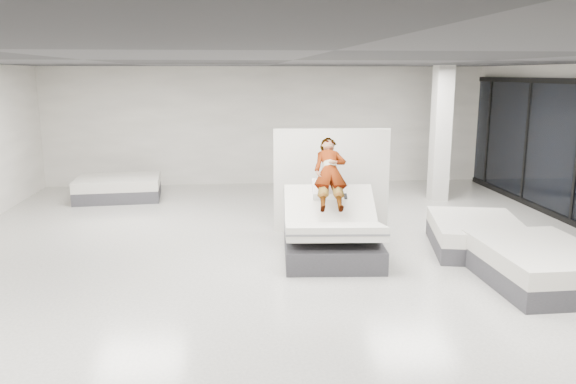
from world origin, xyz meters
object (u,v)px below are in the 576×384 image
(flat_bed_right_far, at_px, (476,235))
(flat_bed_right_near, at_px, (540,265))
(person, at_px, (330,182))
(remote, at_px, (346,196))
(divider_panel, at_px, (331,181))
(column, at_px, (441,134))
(hero_bed, at_px, (331,234))
(flat_bed_left_far, at_px, (118,188))

(flat_bed_right_far, height_order, flat_bed_right_near, flat_bed_right_near)
(person, relative_size, remote, 11.18)
(person, distance_m, remote, 0.45)
(flat_bed_right_far, bearing_deg, divider_panel, 149.36)
(flat_bed_right_near, xyz_separation_m, column, (0.49, 5.55, 1.32))
(person, bearing_deg, remote, -57.85)
(flat_bed_right_far, xyz_separation_m, flat_bed_right_near, (0.25, -1.66, 0.02))
(hero_bed, height_order, remote, hero_bed)
(flat_bed_right_far, height_order, flat_bed_left_far, flat_bed_left_far)
(flat_bed_right_far, distance_m, column, 4.19)
(remote, xyz_separation_m, flat_bed_right_near, (2.59, -1.49, -0.75))
(hero_bed, bearing_deg, flat_bed_right_far, 2.46)
(flat_bed_right_near, bearing_deg, flat_bed_left_far, 138.59)
(remote, bearing_deg, divider_panel, 93.32)
(hero_bed, distance_m, remote, 0.69)
(column, bearing_deg, flat_bed_left_far, 173.84)
(remote, xyz_separation_m, divider_panel, (0.02, 1.54, -0.04))
(remote, bearing_deg, column, 57.01)
(flat_bed_right_near, relative_size, column, 0.65)
(divider_panel, bearing_deg, person, -94.05)
(divider_panel, bearing_deg, flat_bed_right_far, -24.21)
(column, bearing_deg, flat_bed_right_near, -95.04)
(divider_panel, xyz_separation_m, flat_bed_right_near, (2.57, -3.03, -0.72))
(hero_bed, relative_size, flat_bed_left_far, 1.04)
(flat_bed_right_near, bearing_deg, remote, 150.12)
(flat_bed_right_far, bearing_deg, column, 79.27)
(person, distance_m, flat_bed_left_far, 6.42)
(divider_panel, height_order, flat_bed_right_far, divider_panel)
(flat_bed_left_far, relative_size, column, 0.65)
(hero_bed, height_order, person, person)
(flat_bed_left_far, bearing_deg, divider_panel, -35.69)
(remote, xyz_separation_m, flat_bed_right_far, (2.35, 0.17, -0.77))
(hero_bed, relative_size, flat_bed_right_near, 1.04)
(flat_bed_right_far, relative_size, flat_bed_left_far, 1.05)
(remote, distance_m, flat_bed_right_far, 2.47)
(remote, relative_size, divider_panel, 0.06)
(flat_bed_right_near, height_order, column, column)
(person, height_order, column, column)
(hero_bed, distance_m, flat_bed_right_far, 2.57)
(flat_bed_right_far, bearing_deg, remote, -175.97)
(hero_bed, height_order, flat_bed_left_far, hero_bed)
(person, relative_size, flat_bed_left_far, 0.75)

